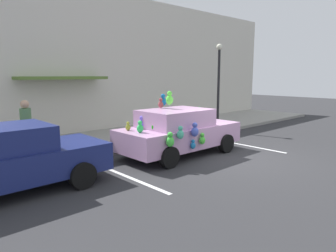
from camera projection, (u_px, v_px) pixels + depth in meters
ground_plane at (235, 158)px, 9.95m from camera, size 60.00×60.00×0.00m
sidewalk at (140, 135)px, 13.56m from camera, size 24.00×4.00×0.15m
storefront_building at (111, 64)px, 14.59m from camera, size 24.00×1.25×6.40m
parking_stripe_front at (242, 145)px, 11.92m from camera, size 0.12×3.60×0.01m
parking_stripe_rear at (125, 176)px, 8.24m from camera, size 0.12×3.60×0.01m
plush_covered_car at (179, 131)px, 10.31m from camera, size 4.35×2.14×2.14m
parked_sedan_behind at (3, 160)px, 6.85m from camera, size 4.48×1.99×1.54m
teddy_bear_on_sidewalk at (167, 129)px, 12.63m from camera, size 0.36×0.30×0.68m
street_lamp_post at (219, 77)px, 14.41m from camera, size 0.28×0.28×3.94m
pedestrian_near_shopfront at (27, 130)px, 9.42m from camera, size 0.33×0.33×1.77m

